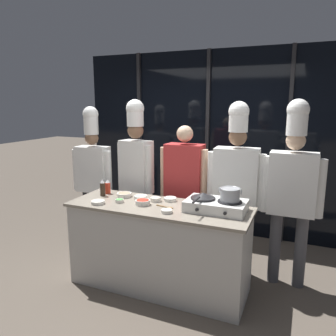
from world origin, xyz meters
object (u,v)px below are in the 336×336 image
Objects in this scene: prep_bowl_garlic at (98,202)px; prep_bowl_chili_flakes at (143,202)px; prep_bowl_scallions at (119,200)px; chef_pastry at (292,184)px; prep_bowl_rice at (170,199)px; chef_head at (93,168)px; stock_pot at (230,194)px; person_guest at (184,182)px; portable_stove at (216,205)px; prep_bowl_bean_sprouts at (167,211)px; prep_bowl_chicken at (156,199)px; frying_pan at (203,195)px; prep_bowl_noodles at (141,197)px; prep_bowl_mushrooms at (124,194)px; squeeze_bottle_chili at (108,187)px; chef_sous at (136,164)px; chef_line at (236,179)px; serving_spoon_solid at (168,207)px; squeeze_bottle_soy at (103,188)px.

prep_bowl_chili_flakes is (0.45, 0.16, 0.01)m from prep_bowl_garlic.
chef_pastry reaches higher than prep_bowl_scallions.
chef_head is at bearing 160.62° from prep_bowl_rice.
person_guest is (-0.68, 0.57, -0.07)m from stock_pot.
stock_pot reaches higher than portable_stove.
prep_bowl_chicken reaches higher than prep_bowl_bean_sprouts.
prep_bowl_rice is at bearing 28.37° from prep_bowl_scallions.
prep_bowl_noodles is (-0.72, 0.05, -0.11)m from frying_pan.
squeeze_bottle_chili is at bearing 170.58° from prep_bowl_mushrooms.
portable_stove reaches higher than prep_bowl_mushrooms.
prep_bowl_scallions is at bearing 169.25° from prep_bowl_bean_sprouts.
person_guest is at bearing 175.76° from chef_head.
stock_pot is 0.11× the size of chef_head.
chef_sous reaches higher than chef_head.
chef_line is (0.63, 0.39, 0.19)m from prep_bowl_rice.
chef_pastry is at bearing 22.71° from prep_bowl_garlic.
prep_bowl_scallions is at bearing -73.22° from prep_bowl_mushrooms.
prep_bowl_rice is 0.83× the size of prep_bowl_mushrooms.
person_guest is (0.21, 0.68, 0.08)m from prep_bowl_chili_flakes.
prep_bowl_mushrooms reaches higher than prep_bowl_bean_sprouts.
prep_bowl_noodles is at bearing 159.50° from serving_spoon_solid.
serving_spoon_solid is (0.86, -0.22, -0.07)m from squeeze_bottle_chili.
squeeze_bottle_soy is (-1.46, 0.01, -0.09)m from stock_pot.
prep_bowl_noodles is 0.88× the size of prep_bowl_mushrooms.
serving_spoon_solid is (-0.34, -0.10, -0.14)m from frying_pan.
squeeze_bottle_chili is 0.08× the size of chef_line.
prep_bowl_chicken is 0.76m from chef_sous.
prep_bowl_chili_flakes is at bearing 144.79° from chef_head.
prep_bowl_garlic is 0.36m from prep_bowl_mushrooms.
person_guest reaches higher than portable_stove.
chef_head is at bearing 147.93° from prep_bowl_chili_flakes.
prep_bowl_mushrooms reaches higher than prep_bowl_rice.
squeeze_bottle_soy is 0.10× the size of chef_sous.
prep_bowl_chili_flakes is at bearing -114.12° from prep_bowl_chicken.
prep_bowl_chili_flakes is 1.36× the size of prep_bowl_chicken.
prep_bowl_bean_sprouts is 0.07× the size of person_guest.
prep_bowl_noodles is at bearing 177.63° from stock_pot.
chef_pastry is at bearing 23.65° from prep_bowl_chili_flakes.
prep_bowl_scallions is at bearing 56.50° from person_guest.
prep_bowl_bean_sprouts is 0.39m from prep_bowl_rice.
squeeze_bottle_soy reaches higher than prep_bowl_mushrooms.
prep_bowl_noodles is 0.08× the size of chef_line.
squeeze_bottle_soy is 0.94m from prep_bowl_bean_sprouts.
person_guest reaches higher than stock_pot.
person_guest is (-0.41, 0.58, -0.03)m from frying_pan.
prep_bowl_garlic and prep_bowl_bean_sprouts have the same top height.
person_guest reaches higher than squeeze_bottle_soy.
prep_bowl_rice is (-0.54, 0.13, -0.03)m from portable_stove.
prep_bowl_scallions is at bearing -38.79° from squeeze_bottle_chili.
frying_pan reaches higher than prep_bowl_chili_flakes.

